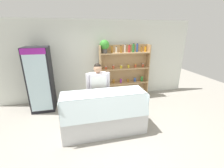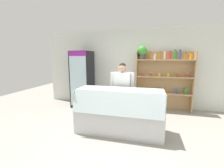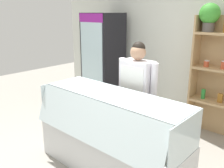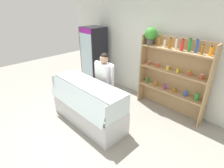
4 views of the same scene
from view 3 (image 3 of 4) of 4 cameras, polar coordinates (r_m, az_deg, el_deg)
The scene contains 4 objects.
back_wall at distance 4.53m, azimuth 20.29°, elevation 7.66°, with size 6.80×0.10×2.70m, color silver.
drinks_fridge at distance 5.13m, azimuth -2.01°, elevation 5.16°, with size 0.66×0.66×1.92m.
deli_display_case at distance 3.23m, azimuth -0.32°, elevation -14.19°, with size 1.95×0.77×1.01m.
shop_clerk at distance 3.40m, azimuth 5.68°, elevation -1.30°, with size 0.62×0.25×1.58m.
Camera 3 is at (1.67, -1.91, 1.96)m, focal length 40.00 mm.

